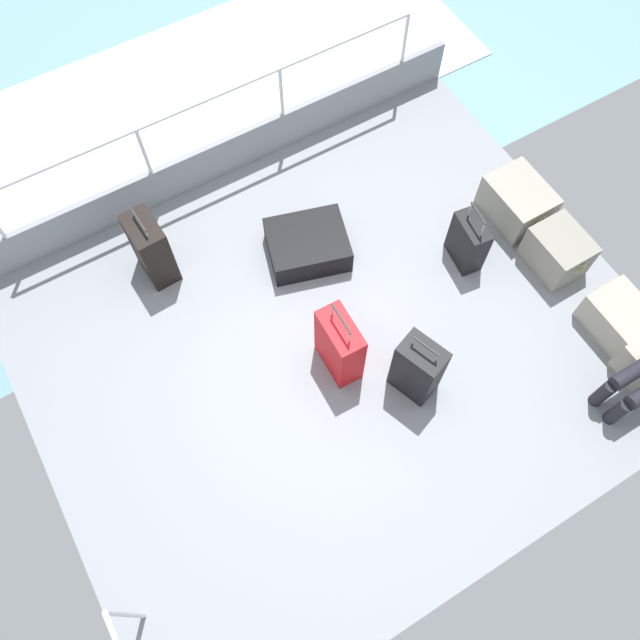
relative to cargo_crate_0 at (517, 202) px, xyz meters
The scene contains 12 objects.
ground_plane 2.20m from the cargo_crate_0, 82.13° to the right, with size 4.40×5.20×0.06m, color gray.
gunwale_port 2.87m from the cargo_crate_0, 130.74° to the right, with size 0.06×5.20×0.45m, color gray.
railing_port 2.92m from the cargo_crate_0, 130.74° to the right, with size 0.04×4.20×1.02m.
sea_wake 3.99m from the cargo_crate_0, 146.66° to the right, with size 12.00×12.00×0.01m.
cargo_crate_0 is the anchor object (origin of this frame).
cargo_crate_1 0.63m from the cargo_crate_0, ahead, with size 0.55×0.42×0.41m.
cargo_crate_2 1.45m from the cargo_crate_0, ahead, with size 0.65×0.42×0.34m.
suitcase_0 2.31m from the cargo_crate_0, 78.35° to the right, with size 0.45×0.24×0.86m.
suitcase_1 0.73m from the cargo_crate_0, 77.71° to the right, with size 0.40×0.25×0.71m.
suitcase_2 3.41m from the cargo_crate_0, 110.11° to the right, with size 0.42×0.28×0.80m.
suitcase_3 2.06m from the cargo_crate_0, 62.23° to the right, with size 0.43×0.36×0.81m.
suitcase_4 2.03m from the cargo_crate_0, 107.95° to the right, with size 0.77×0.85×0.28m.
Camera 1 is at (1.88, -1.29, 5.16)m, focal length 36.00 mm.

